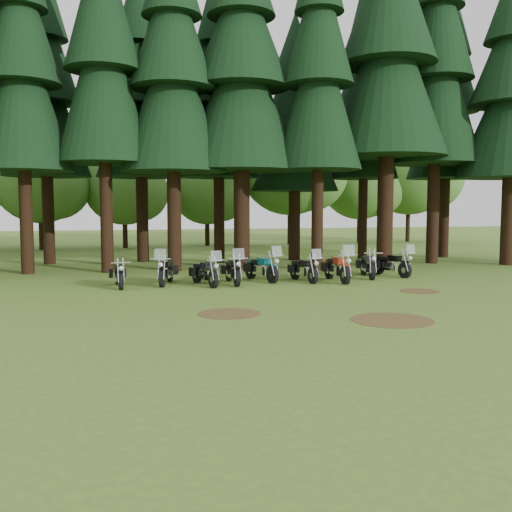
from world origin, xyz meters
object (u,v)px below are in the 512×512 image
object	(u,v)px
motorcycle_2	(205,273)
motorcycle_4	(261,269)
motorcycle_5	(304,270)
motorcycle_1	(166,272)
motorcycle_7	(368,266)
motorcycle_3	(233,271)
motorcycle_0	(119,275)
motorcycle_6	(337,269)
motorcycle_8	(391,265)

from	to	relation	value
motorcycle_2	motorcycle_4	world-z (taller)	motorcycle_4
motorcycle_5	motorcycle_1	bearing A→B (deg)	165.22
motorcycle_2	motorcycle_7	bearing A→B (deg)	-8.11
motorcycle_5	motorcycle_4	bearing A→B (deg)	151.37
motorcycle_3	motorcycle_4	distance (m)	1.41
motorcycle_0	motorcycle_5	bearing A→B (deg)	-5.75
motorcycle_0	motorcycle_6	xyz separation A→B (m)	(8.55, -0.61, 0.09)
motorcycle_5	motorcycle_7	world-z (taller)	motorcycle_5
motorcycle_6	motorcycle_0	bearing A→B (deg)	176.87
motorcycle_1	motorcycle_8	world-z (taller)	motorcycle_1
motorcycle_0	motorcycle_2	distance (m)	3.22
motorcycle_0	motorcycle_4	bearing A→B (deg)	-0.42
motorcycle_2	motorcycle_1	bearing A→B (deg)	138.05
motorcycle_0	motorcycle_6	bearing A→B (deg)	-7.85
motorcycle_6	motorcycle_8	size ratio (longest dim) A/B	1.09
motorcycle_0	motorcycle_3	distance (m)	4.34
motorcycle_3	motorcycle_4	world-z (taller)	motorcycle_4
motorcycle_4	motorcycle_2	bearing A→B (deg)	179.82
motorcycle_1	motorcycle_8	distance (m)	9.75
motorcycle_1	motorcycle_3	distance (m)	2.59
motorcycle_5	motorcycle_2	bearing A→B (deg)	173.50
motorcycle_0	motorcycle_1	distance (m)	1.83
motorcycle_1	motorcycle_3	xyz separation A→B (m)	(2.54, -0.52, 0.00)
motorcycle_3	motorcycle_6	distance (m)	4.24
motorcycle_1	motorcycle_8	bearing A→B (deg)	17.39
motorcycle_2	motorcycle_5	size ratio (longest dim) A/B	1.01
motorcycle_0	motorcycle_7	bearing A→B (deg)	-1.81
motorcycle_7	motorcycle_8	distance (m)	1.19
motorcycle_3	motorcycle_7	distance (m)	6.05
motorcycle_0	motorcycle_5	xyz separation A→B (m)	(7.26, -0.25, 0.03)
motorcycle_6	motorcycle_8	xyz separation A→B (m)	(2.99, 1.07, -0.04)
motorcycle_3	motorcycle_4	bearing A→B (deg)	22.92
motorcycle_5	motorcycle_6	distance (m)	1.35
motorcycle_1	motorcycle_7	bearing A→B (deg)	16.77
motorcycle_0	motorcycle_7	distance (m)	10.37
motorcycle_5	motorcycle_7	distance (m)	3.17
motorcycle_2	motorcycle_8	xyz separation A→B (m)	(8.35, 0.88, 0.01)
motorcycle_8	motorcycle_5	bearing A→B (deg)	172.75
motorcycle_3	motorcycle_5	bearing A→B (deg)	-0.10
motorcycle_2	motorcycle_6	size ratio (longest dim) A/B	0.90
motorcycle_0	motorcycle_8	xyz separation A→B (m)	(11.55, 0.46, 0.05)
motorcycle_6	motorcycle_8	world-z (taller)	motorcycle_6
motorcycle_2	motorcycle_8	bearing A→B (deg)	-8.22
motorcycle_1	motorcycle_8	size ratio (longest dim) A/B	1.01
motorcycle_4	motorcycle_8	bearing A→B (deg)	-15.79
motorcycle_1	motorcycle_7	size ratio (longest dim) A/B	0.99
motorcycle_4	motorcycle_5	distance (m)	1.71
motorcycle_3	motorcycle_6	world-z (taller)	motorcycle_6
motorcycle_6	motorcycle_4	bearing A→B (deg)	163.02
motorcycle_0	motorcycle_4	distance (m)	5.66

